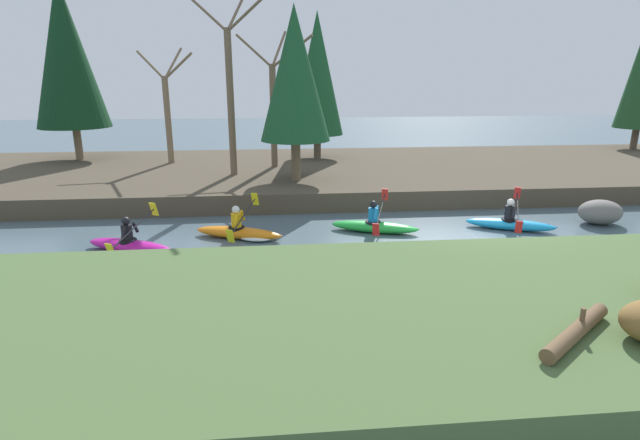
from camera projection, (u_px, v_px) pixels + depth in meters
ground_plane at (471, 243)px, 14.55m from camera, size 90.00×90.00×0.00m
riverbank_near at (583, 314)px, 9.34m from camera, size 44.00×6.51×0.85m
riverbank_far at (395, 172)px, 23.28m from camera, size 44.00×11.13×0.72m
conifer_tree_far_left at (66, 54)px, 23.22m from camera, size 3.36×3.36×8.36m
conifer_tree_left at (295, 74)px, 18.59m from camera, size 2.67×2.67×6.51m
conifer_tree_mid_left at (317, 74)px, 23.98m from camera, size 2.55×2.55×6.92m
bare_tree_upstream at (168, 109)px, 23.02m from camera, size 2.93×2.89×5.25m
bare_tree_mid_upstream at (231, 85)px, 19.93m from camera, size 4.21×4.16×7.69m
bare_tree_mid_downstream at (274, 103)px, 21.97m from camera, size 3.29×3.25×5.94m
kayaker_lead at (511, 223)px, 15.78m from camera, size 2.72×1.97×1.20m
kayaker_middle at (375, 225)px, 15.54m from camera, size 2.74×2.01×1.20m
kayaker_trailing at (242, 232)px, 14.93m from camera, size 2.74×2.00×1.20m
kayaker_far_back at (133, 245)px, 13.77m from camera, size 2.71×1.96×1.20m
boulder_midstream at (600, 212)px, 16.36m from camera, size 1.42×1.11×0.80m
driftwood_log at (576, 331)px, 7.59m from camera, size 1.80×1.48×0.44m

